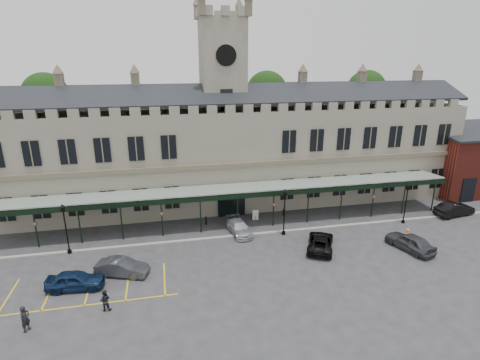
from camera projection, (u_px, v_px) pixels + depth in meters
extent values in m
plane|color=#2E2E31|center=(254.00, 263.00, 34.08)|extent=(140.00, 140.00, 0.00)
cube|color=slate|center=(224.00, 156.00, 47.07)|extent=(60.00, 10.00, 12.00)
cube|color=brown|center=(231.00, 165.00, 42.20)|extent=(60.00, 0.35, 0.50)
cube|color=black|center=(226.00, 94.00, 42.31)|extent=(60.00, 4.77, 2.20)
cube|color=black|center=(220.00, 91.00, 46.96)|extent=(60.00, 4.77, 2.20)
cube|color=black|center=(231.00, 201.00, 43.61)|extent=(3.20, 0.18, 3.80)
cube|color=slate|center=(223.00, 116.00, 45.51)|extent=(5.00, 5.00, 22.00)
cylinder|color=silver|center=(226.00, 55.00, 40.94)|extent=(2.20, 0.12, 2.20)
cylinder|color=black|center=(226.00, 55.00, 40.88)|extent=(2.30, 0.04, 2.30)
cube|color=black|center=(227.00, 102.00, 42.51)|extent=(1.40, 0.12, 2.80)
cube|color=#8C9E93|center=(234.00, 188.00, 41.16)|extent=(50.00, 4.00, 0.40)
cube|color=black|center=(238.00, 196.00, 39.38)|extent=(50.00, 0.18, 0.50)
cube|color=maroon|center=(471.00, 162.00, 51.56)|extent=(12.00, 8.00, 8.00)
cube|color=black|center=(477.00, 130.00, 50.15)|extent=(12.40, 8.36, 1.47)
cube|color=gray|center=(241.00, 235.00, 39.17)|extent=(60.00, 0.40, 0.12)
cylinder|color=#332314|center=(54.00, 148.00, 51.14)|extent=(0.70, 0.70, 12.00)
sphere|color=black|center=(46.00, 96.00, 48.95)|extent=(6.00, 6.00, 6.00)
cylinder|color=#332314|center=(266.00, 139.00, 57.00)|extent=(0.70, 0.70, 12.00)
sphere|color=black|center=(267.00, 92.00, 54.82)|extent=(6.00, 6.00, 6.00)
cylinder|color=#332314|center=(362.00, 134.00, 60.13)|extent=(0.70, 0.70, 12.00)
sphere|color=black|center=(366.00, 90.00, 57.94)|extent=(6.00, 6.00, 6.00)
cylinder|color=black|center=(70.00, 252.00, 35.68)|extent=(0.39, 0.39, 0.33)
cylinder|color=black|center=(67.00, 232.00, 35.05)|extent=(0.13, 0.13, 4.35)
cube|color=black|center=(63.00, 209.00, 34.32)|extent=(0.30, 0.30, 0.43)
cone|color=black|center=(62.00, 206.00, 34.20)|extent=(0.48, 0.48, 0.33)
cylinder|color=black|center=(283.00, 233.00, 39.44)|extent=(0.40, 0.40, 0.33)
cylinder|color=black|center=(284.00, 215.00, 38.80)|extent=(0.13, 0.13, 4.40)
cube|color=black|center=(285.00, 194.00, 38.06)|extent=(0.31, 0.31, 0.44)
cone|color=black|center=(285.00, 190.00, 37.94)|extent=(0.48, 0.48, 0.33)
cylinder|color=black|center=(403.00, 222.00, 42.20)|extent=(0.37, 0.37, 0.31)
cylinder|color=black|center=(405.00, 206.00, 41.60)|extent=(0.12, 0.12, 4.12)
cube|color=black|center=(408.00, 187.00, 40.91)|extent=(0.29, 0.29, 0.41)
cone|color=black|center=(409.00, 184.00, 40.80)|extent=(0.45, 0.45, 0.31)
cube|color=#FF5C08|center=(408.00, 233.00, 39.79)|extent=(0.35, 0.35, 0.04)
cone|color=#FF5C08|center=(408.00, 230.00, 39.70)|extent=(0.40, 0.40, 0.64)
cylinder|color=silver|center=(408.00, 229.00, 39.67)|extent=(0.27, 0.27, 0.09)
cylinder|color=black|center=(255.00, 218.00, 43.00)|extent=(0.06, 0.06, 0.49)
cube|color=silver|center=(255.00, 215.00, 42.90)|extent=(0.69, 0.18, 1.18)
cylinder|color=black|center=(206.00, 221.00, 41.69)|extent=(0.17, 0.17, 0.96)
cylinder|color=black|center=(283.00, 212.00, 44.04)|extent=(0.15, 0.15, 0.84)
imported|color=#0E1E3E|center=(75.00, 280.00, 30.00)|extent=(4.63, 2.18, 1.53)
imported|color=#35373C|center=(122.00, 267.00, 31.92)|extent=(4.73, 2.94, 1.47)
imported|color=#A9ABB1|center=(239.00, 227.00, 39.59)|extent=(2.47, 4.77, 1.32)
imported|color=black|center=(320.00, 242.00, 36.35)|extent=(4.33, 5.58, 1.41)
imported|color=#35373C|center=(410.00, 242.00, 36.15)|extent=(3.34, 5.23, 1.66)
imported|color=black|center=(454.00, 209.00, 43.98)|extent=(5.13, 2.49, 1.62)
imported|color=black|center=(25.00, 319.00, 25.30)|extent=(0.74, 0.84, 1.93)
imported|color=black|center=(105.00, 300.00, 27.42)|extent=(0.86, 0.69, 1.68)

